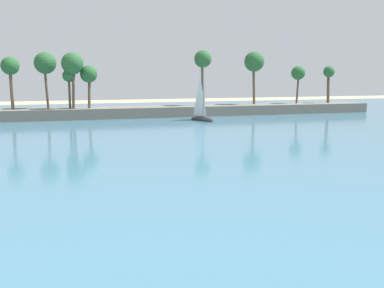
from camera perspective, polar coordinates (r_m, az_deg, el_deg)
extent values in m
cube|color=teal|center=(63.11, -13.70, 1.98)|extent=(220.00, 107.62, 0.06)
cube|color=slate|center=(76.75, -14.34, 3.78)|extent=(109.24, 6.00, 1.80)
cylinder|color=brown|center=(81.19, 1.38, 7.88)|extent=(0.82, 0.60, 8.29)
sphere|color=#285B2D|center=(81.23, 1.40, 10.80)|extent=(3.11, 3.11, 3.11)
cylinder|color=brown|center=(92.75, 16.99, 6.94)|extent=(0.61, 0.79, 6.12)
sphere|color=#285B2D|center=(92.72, 17.07, 8.82)|extent=(2.21, 2.21, 2.21)
cylinder|color=brown|center=(89.28, 13.33, 6.94)|extent=(0.50, 0.68, 5.85)
sphere|color=#285B2D|center=(89.25, 13.39, 8.81)|extent=(2.67, 2.67, 2.67)
cylinder|color=brown|center=(76.78, -22.05, 6.66)|extent=(0.54, 0.90, 6.90)
sphere|color=#285B2D|center=(76.76, -22.20, 9.23)|extent=(2.85, 2.85, 2.85)
cylinder|color=brown|center=(75.97, -15.37, 6.39)|extent=(0.39, 0.62, 5.35)
sphere|color=#285B2D|center=(75.92, -15.45, 8.40)|extent=(2.06, 2.06, 2.06)
cylinder|color=brown|center=(77.62, -18.10, 7.07)|extent=(0.74, 0.56, 7.39)
sphere|color=#285B2D|center=(77.62, -18.23, 9.79)|extent=(3.54, 3.54, 3.54)
cylinder|color=brown|center=(76.11, -12.97, 6.58)|extent=(0.65, 0.71, 5.62)
sphere|color=#285B2D|center=(76.06, -13.04, 8.69)|extent=(2.81, 2.81, 2.81)
cylinder|color=brown|center=(75.37, -14.90, 7.13)|extent=(0.67, 0.52, 7.30)
sphere|color=#285B2D|center=(75.37, -15.01, 9.90)|extent=(3.54, 3.54, 3.54)
cylinder|color=brown|center=(85.35, 7.89, 7.72)|extent=(0.85, 0.63, 7.93)
sphere|color=#285B2D|center=(85.38, 7.94, 10.37)|extent=(3.73, 3.73, 3.73)
ellipsoid|color=black|center=(71.61, 1.34, 3.04)|extent=(3.39, 6.56, 1.26)
cylinder|color=gray|center=(71.03, 1.49, 6.68)|extent=(0.19, 0.19, 7.86)
pyramid|color=white|center=(71.96, 1.02, 6.24)|extent=(0.88, 2.79, 6.68)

